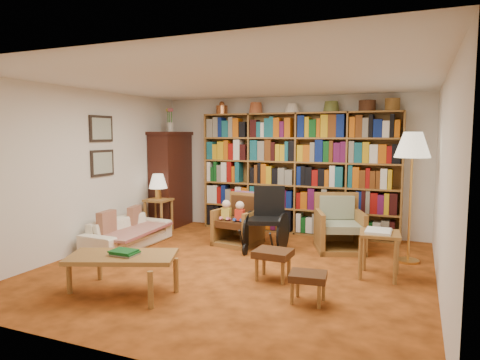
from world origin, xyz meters
The scene contains 23 objects.
floor centered at (0.00, 0.00, 0.00)m, with size 5.00×5.00×0.00m, color #BE5B1D.
ceiling centered at (0.00, 0.00, 2.50)m, with size 5.00×5.00×0.00m, color silver.
wall_back centered at (0.00, 2.50, 1.25)m, with size 5.00×5.00×0.00m, color silver.
wall_front centered at (0.00, -2.50, 1.25)m, with size 5.00×5.00×0.00m, color silver.
wall_left centered at (-2.50, 0.00, 1.25)m, with size 5.00×5.00×0.00m, color silver.
wall_right centered at (2.50, 0.00, 1.25)m, with size 5.00×5.00×0.00m, color silver.
bookshelf centered at (0.20, 2.33, 1.17)m, with size 3.60×0.30×2.42m.
curio_cabinet centered at (-2.25, 2.00, 0.95)m, with size 0.50×0.95×2.40m.
framed_pictures centered at (-2.48, 0.30, 1.62)m, with size 0.03×0.52×0.97m.
sofa centered at (-2.05, 0.35, 0.23)m, with size 0.62×1.59×0.47m, color white.
sofa_throw centered at (-2.00, 0.35, 0.30)m, with size 0.77×1.44×0.04m, color beige.
cushion_left centered at (-2.18, 0.70, 0.45)m, with size 0.11×0.34×0.34m, color maroon.
cushion_right centered at (-2.18, 0.00, 0.45)m, with size 0.12×0.37×0.37m, color maroon.
side_table_lamp centered at (-2.15, 1.39, 0.47)m, with size 0.43×0.43×0.63m.
table_lamp centered at (-2.15, 1.39, 0.94)m, with size 0.34×0.34×0.46m.
armchair_leather centered at (-0.47, 1.27, 0.35)m, with size 0.75×0.78×0.84m.
armchair_sage centered at (1.14, 1.51, 0.33)m, with size 0.96×0.95×0.88m.
wheelchair centered at (0.08, 1.02, 0.46)m, with size 0.61×0.80×1.00m.
floor_lamp centered at (2.15, 1.20, 1.59)m, with size 0.49×0.49×1.84m.
side_table_papers centered at (1.82, 0.36, 0.48)m, with size 0.53×0.53×0.61m.
footstool_a centered at (0.61, -0.25, 0.31)m, with size 0.46×0.40×0.38m.
footstool_b centered at (1.19, -0.81, 0.27)m, with size 0.43×0.37×0.33m.
coffee_table centered at (-0.83, -1.35, 0.40)m, with size 1.33×0.99×0.50m.
Camera 1 is at (2.23, -5.20, 1.80)m, focal length 32.00 mm.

